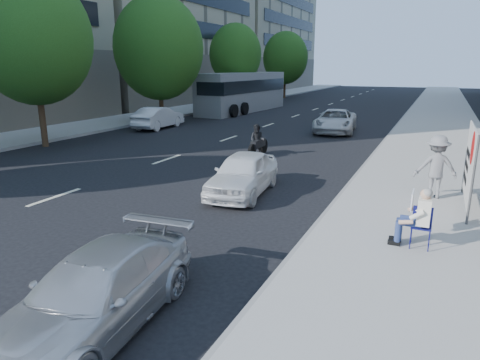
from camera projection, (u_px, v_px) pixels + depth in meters
The scene contains 17 objects.
ground at pixel (210, 264), 8.68m from camera, with size 160.00×160.00×0.00m, color black.
near_sidewalk at pixel (439, 134), 24.56m from camera, with size 5.00×120.00×0.15m, color #ACA8A1.
far_sidewalk at pixel (144, 117), 32.99m from camera, with size 4.50×120.00×0.15m, color #ACA8A1.
far_bldg_north at pixel (230, 3), 71.56m from camera, with size 22.00×28.00×28.00m, color tan.
tree_far_b at pixel (33, 38), 19.93m from camera, with size 5.40×5.40×8.24m.
tree_far_c at pixel (159, 48), 28.72m from camera, with size 6.00×6.00×8.47m.
tree_far_d at pixel (235, 54), 39.27m from camera, with size 4.80×4.80×7.65m.
tree_far_e at pixel (285, 58), 51.56m from camera, with size 5.40×5.40×7.89m.
seated_protester at pixel (417, 214), 9.01m from camera, with size 0.83×1.11×1.31m.
jogger at pixel (436, 167), 12.34m from camera, with size 1.19×0.68×1.84m, color slate.
protest_banner at pixel (469, 162), 11.43m from camera, with size 0.08×3.06×2.20m.
parked_sedan at pixel (97, 293), 6.45m from camera, with size 1.64×4.03×1.17m, color #ABADB2.
white_sedan_near at pixel (243, 173), 13.32m from camera, with size 1.53×3.80×1.29m, color white.
white_sedan_mid at pixel (158, 118), 27.24m from camera, with size 1.45×4.16×1.37m, color silver.
white_sedan_far at pixel (335, 121), 25.68m from camera, with size 2.24×4.85×1.35m, color silver.
motorcycle at pixel (258, 142), 18.87m from camera, with size 0.70×2.04×1.42m.
bus at pixel (244, 92), 37.27m from camera, with size 3.29×12.19×3.30m.
Camera 1 is at (3.90, -6.95, 3.90)m, focal length 32.00 mm.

